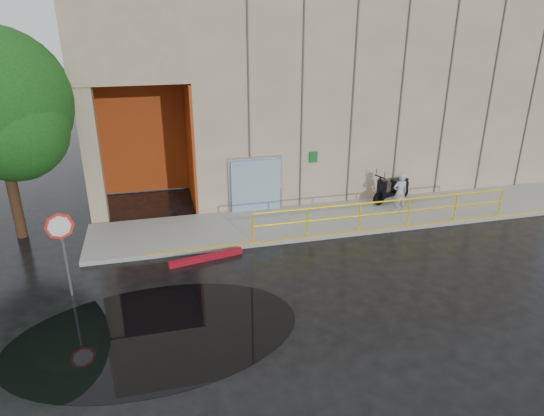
{
  "coord_description": "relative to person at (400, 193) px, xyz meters",
  "views": [
    {
      "loc": [
        -3.43,
        -11.18,
        7.29
      ],
      "look_at": [
        0.12,
        3.0,
        1.36
      ],
      "focal_mm": 32.0,
      "sensor_mm": 36.0,
      "label": 1
    }
  ],
  "objects": [
    {
      "name": "ground",
      "position": [
        -5.43,
        -4.3,
        -0.94
      ],
      "size": [
        120.0,
        120.0,
        0.0
      ],
      "primitive_type": "plane",
      "color": "black",
      "rests_on": "ground"
    },
    {
      "name": "scooter",
      "position": [
        0.28,
        1.14,
        0.03
      ],
      "size": [
        1.9,
        1.12,
        1.43
      ],
      "rotation": [
        0.0,
        0.0,
        0.31
      ],
      "color": "black",
      "rests_on": "sidewalk"
    },
    {
      "name": "stop_sign",
      "position": [
        -11.44,
        -2.95,
        0.88
      ],
      "size": [
        0.73,
        0.24,
        2.48
      ],
      "rotation": [
        0.0,
        0.0,
        -0.12
      ],
      "color": "slate",
      "rests_on": "ground"
    },
    {
      "name": "red_curb",
      "position": [
        -7.58,
        -1.8,
        -0.85
      ],
      "size": [
        2.39,
        0.65,
        0.18
      ],
      "primitive_type": "cube",
      "rotation": [
        0.0,
        0.0,
        0.2
      ],
      "color": "maroon",
      "rests_on": "ground"
    },
    {
      "name": "puddle",
      "position": [
        -9.23,
        -5.28,
        -0.94
      ],
      "size": [
        7.37,
        4.84,
        0.01
      ],
      "primitive_type": "cube",
      "rotation": [
        0.0,
        0.0,
        0.07
      ],
      "color": "black",
      "rests_on": "ground"
    },
    {
      "name": "person",
      "position": [
        0.0,
        0.0,
        0.0
      ],
      "size": [
        0.59,
        0.4,
        1.58
      ],
      "primitive_type": "imported",
      "rotation": [
        0.0,
        0.0,
        3.19
      ],
      "color": "#A4A4A9",
      "rests_on": "sidewalk"
    },
    {
      "name": "building",
      "position": [
        -0.33,
        6.68,
        3.27
      ],
      "size": [
        20.0,
        10.17,
        8.0
      ],
      "color": "gray",
      "rests_on": "ground"
    },
    {
      "name": "sidewalk",
      "position": [
        -1.43,
        0.2,
        -0.86
      ],
      "size": [
        20.0,
        3.0,
        0.15
      ],
      "primitive_type": "cube",
      "color": "gray",
      "rests_on": "ground"
    },
    {
      "name": "guardrail",
      "position": [
        -1.18,
        -1.15,
        -0.26
      ],
      "size": [
        9.56,
        0.06,
        1.03
      ],
      "color": "yellow",
      "rests_on": "sidewalk"
    }
  ]
}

